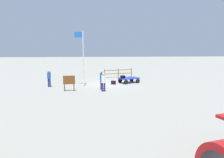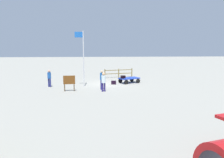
% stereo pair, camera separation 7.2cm
% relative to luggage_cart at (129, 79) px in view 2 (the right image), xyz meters
% --- Properties ---
extents(ground_plane, '(120.00, 120.00, 0.00)m').
position_rel_luggage_cart_xyz_m(ground_plane, '(2.48, 0.48, -0.43)').
color(ground_plane, gray).
extents(luggage_cart, '(2.44, 2.02, 0.57)m').
position_rel_luggage_cart_xyz_m(luggage_cart, '(0.00, 0.00, 0.00)').
color(luggage_cart, '#1F3DBC').
rests_on(luggage_cart, ground).
extents(suitcase_maroon, '(0.51, 0.40, 0.28)m').
position_rel_luggage_cart_xyz_m(suitcase_maroon, '(0.68, 0.31, 0.27)').
color(suitcase_maroon, black).
rests_on(suitcase_maroon, luggage_cart).
extents(suitcase_tan, '(0.54, 0.41, 0.37)m').
position_rel_luggage_cart_xyz_m(suitcase_tan, '(1.72, 0.74, -0.25)').
color(suitcase_tan, black).
rests_on(suitcase_tan, ground).
extents(worker_lead, '(0.39, 0.39, 1.68)m').
position_rel_luggage_cart_xyz_m(worker_lead, '(2.92, 4.41, 0.56)').
color(worker_lead, navy).
rests_on(worker_lead, ground).
extents(worker_trailing, '(0.49, 0.49, 1.75)m').
position_rel_luggage_cart_xyz_m(worker_trailing, '(3.02, 3.45, 0.60)').
color(worker_trailing, navy).
rests_on(worker_trailing, ground).
extents(worker_supervisor, '(0.47, 0.47, 1.67)m').
position_rel_luggage_cart_xyz_m(worker_supervisor, '(8.07, 1.76, 0.55)').
color(worker_supervisor, navy).
rests_on(worker_supervisor, ground).
extents(flagpole, '(0.86, 0.10, 5.39)m').
position_rel_luggage_cart_xyz_m(flagpole, '(4.82, 1.69, 2.69)').
color(flagpole, silver).
rests_on(flagpole, ground).
extents(signboard, '(1.03, 0.14, 1.38)m').
position_rel_luggage_cart_xyz_m(signboard, '(5.91, 4.01, 0.47)').
color(signboard, '#4C3319').
rests_on(signboard, ground).
extents(wooden_fence, '(3.65, 1.00, 1.11)m').
position_rel_luggage_cart_xyz_m(wooden_fence, '(0.66, -4.37, 0.20)').
color(wooden_fence, brown).
rests_on(wooden_fence, ground).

